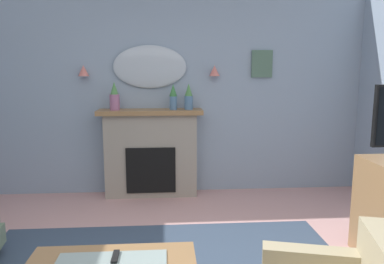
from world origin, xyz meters
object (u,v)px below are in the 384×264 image
object	(u,v)px
mantel_vase_right	(173,97)
wall_mirror	(150,67)
mantel_vase_left	(189,97)
wall_sconce_right	(214,71)
fireplace	(151,154)
wall_sconce_left	(83,71)
tv_remote	(115,257)
mantel_vase_centre	(115,98)
framed_picture	(262,64)

from	to	relation	value
mantel_vase_right	wall_mirror	bearing A→B (deg)	150.46
mantel_vase_left	wall_sconce_right	size ratio (longest dim) A/B	2.41
fireplace	mantel_vase_left	world-z (taller)	mantel_vase_left
wall_sconce_left	wall_sconce_right	distance (m)	1.70
mantel_vase_left	tv_remote	xyz separation A→B (m)	(-0.64, -2.50, -0.87)
mantel_vase_centre	wall_mirror	distance (m)	0.62
mantel_vase_right	wall_mirror	size ratio (longest dim) A/B	0.35
wall_sconce_left	framed_picture	bearing A→B (deg)	1.46
tv_remote	wall_sconce_right	bearing A→B (deg)	69.27
mantel_vase_left	tv_remote	world-z (taller)	mantel_vase_left
fireplace	mantel_vase_right	world-z (taller)	mantel_vase_right
mantel_vase_right	wall_sconce_left	size ratio (longest dim) A/B	2.38
mantel_vase_centre	mantel_vase_left	xyz separation A→B (m)	(0.95, 0.00, -0.00)
wall_sconce_left	tv_remote	size ratio (longest dim) A/B	0.88
fireplace	mantel_vase_centre	distance (m)	0.87
mantel_vase_left	framed_picture	xyz separation A→B (m)	(1.00, 0.18, 0.43)
fireplace	framed_picture	bearing A→B (deg)	5.77
wall_mirror	wall_sconce_left	world-z (taller)	wall_mirror
wall_sconce_right	wall_mirror	bearing A→B (deg)	176.63
mantel_vase_centre	wall_sconce_right	xyz separation A→B (m)	(1.30, 0.12, 0.34)
fireplace	mantel_vase_right	size ratio (longest dim) A/B	4.08
mantel_vase_left	fireplace	bearing A→B (deg)	176.76
mantel_vase_centre	wall_sconce_right	distance (m)	1.35
tv_remote	fireplace	bearing A→B (deg)	86.78
fireplace	framed_picture	distance (m)	1.91
framed_picture	wall_mirror	bearing A→B (deg)	-179.62
mantel_vase_left	wall_sconce_left	bearing A→B (deg)	174.92
mantel_vase_right	wall_sconce_right	world-z (taller)	wall_sconce_right
mantel_vase_right	wall_sconce_left	xyz separation A→B (m)	(-1.15, 0.12, 0.33)
wall_sconce_left	framed_picture	xyz separation A→B (m)	(2.35, 0.06, 0.09)
mantel_vase_left	wall_sconce_left	xyz separation A→B (m)	(-1.35, 0.12, 0.34)
wall_mirror	framed_picture	size ratio (longest dim) A/B	2.67
wall_sconce_right	framed_picture	xyz separation A→B (m)	(0.65, 0.06, 0.09)
mantel_vase_right	framed_picture	xyz separation A→B (m)	(1.20, 0.18, 0.42)
wall_mirror	tv_remote	distance (m)	2.96
wall_sconce_left	fireplace	bearing A→B (deg)	-6.16
framed_picture	mantel_vase_centre	bearing A→B (deg)	-174.73
mantel_vase_left	wall_sconce_left	world-z (taller)	wall_sconce_left
wall_mirror	wall_sconce_left	distance (m)	0.85
mantel_vase_right	tv_remote	xyz separation A→B (m)	(-0.44, -2.50, -0.88)
fireplace	framed_picture	xyz separation A→B (m)	(1.50, 0.15, 1.18)
fireplace	tv_remote	bearing A→B (deg)	-93.22
mantel_vase_right	wall_mirror	distance (m)	0.51
fireplace	mantel_vase_right	distance (m)	0.82
mantel_vase_centre	mantel_vase_left	distance (m)	0.95
wall_sconce_left	wall_sconce_right	size ratio (longest dim) A/B	1.00
mantel_vase_centre	mantel_vase_right	size ratio (longest dim) A/B	1.08
mantel_vase_left	wall_mirror	bearing A→B (deg)	161.22
fireplace	wall_sconce_right	size ratio (longest dim) A/B	9.71
mantel_vase_left	framed_picture	distance (m)	1.10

